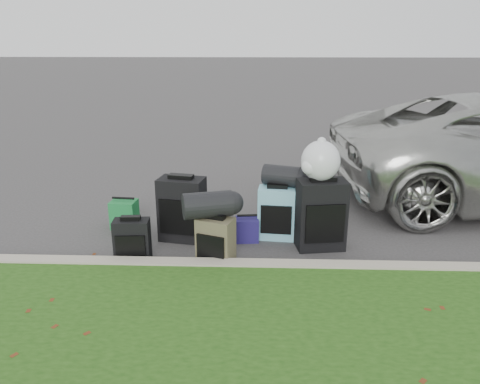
{
  "coord_description": "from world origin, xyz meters",
  "views": [
    {
      "loc": [
        0.12,
        -5.57,
        2.45
      ],
      "look_at": [
        -0.1,
        0.2,
        0.55
      ],
      "focal_mm": 35.0,
      "sensor_mm": 36.0,
      "label": 1
    }
  ],
  "objects_px": {
    "tote_navy": "(247,229)",
    "tote_green": "(124,214)",
    "suitcase_large_black_left": "(182,209)",
    "suitcase_olive": "(216,241)",
    "suitcase_teal": "(277,213)",
    "suitcase_large_black_right": "(321,215)",
    "suitcase_small_black": "(132,241)"
  },
  "relations": [
    {
      "from": "suitcase_small_black",
      "to": "tote_green",
      "type": "relative_size",
      "value": 1.32
    },
    {
      "from": "suitcase_large_black_left",
      "to": "suitcase_teal",
      "type": "relative_size",
      "value": 1.2
    },
    {
      "from": "suitcase_olive",
      "to": "tote_navy",
      "type": "xyz_separation_m",
      "value": [
        0.34,
        0.65,
        -0.12
      ]
    },
    {
      "from": "suitcase_small_black",
      "to": "suitcase_olive",
      "type": "relative_size",
      "value": 0.91
    },
    {
      "from": "suitcase_large_black_left",
      "to": "suitcase_teal",
      "type": "bearing_deg",
      "value": 15.07
    },
    {
      "from": "suitcase_teal",
      "to": "tote_green",
      "type": "relative_size",
      "value": 1.77
    },
    {
      "from": "suitcase_teal",
      "to": "suitcase_large_black_right",
      "type": "relative_size",
      "value": 0.78
    },
    {
      "from": "suitcase_small_black",
      "to": "tote_navy",
      "type": "bearing_deg",
      "value": 21.41
    },
    {
      "from": "suitcase_large_black_left",
      "to": "tote_green",
      "type": "distance_m",
      "value": 0.94
    },
    {
      "from": "suitcase_teal",
      "to": "suitcase_large_black_right",
      "type": "xyz_separation_m",
      "value": [
        0.52,
        -0.28,
        0.09
      ]
    },
    {
      "from": "suitcase_teal",
      "to": "suitcase_large_black_right",
      "type": "distance_m",
      "value": 0.6
    },
    {
      "from": "suitcase_small_black",
      "to": "suitcase_large_black_left",
      "type": "relative_size",
      "value": 0.62
    },
    {
      "from": "suitcase_olive",
      "to": "tote_green",
      "type": "relative_size",
      "value": 1.45
    },
    {
      "from": "suitcase_olive",
      "to": "tote_navy",
      "type": "relative_size",
      "value": 1.83
    },
    {
      "from": "tote_navy",
      "to": "tote_green",
      "type": "bearing_deg",
      "value": 161.82
    },
    {
      "from": "suitcase_olive",
      "to": "tote_green",
      "type": "height_order",
      "value": "suitcase_olive"
    },
    {
      "from": "suitcase_large_black_right",
      "to": "tote_navy",
      "type": "bearing_deg",
      "value": 160.69
    },
    {
      "from": "suitcase_large_black_left",
      "to": "suitcase_olive",
      "type": "distance_m",
      "value": 0.84
    },
    {
      "from": "suitcase_small_black",
      "to": "suitcase_large_black_right",
      "type": "xyz_separation_m",
      "value": [
        2.2,
        0.45,
        0.18
      ]
    },
    {
      "from": "suitcase_olive",
      "to": "suitcase_small_black",
      "type": "bearing_deg",
      "value": -161.75
    },
    {
      "from": "suitcase_large_black_left",
      "to": "suitcase_large_black_right",
      "type": "height_order",
      "value": "suitcase_large_black_right"
    },
    {
      "from": "suitcase_large_black_left",
      "to": "suitcase_large_black_right",
      "type": "xyz_separation_m",
      "value": [
        1.71,
        -0.19,
        0.02
      ]
    },
    {
      "from": "suitcase_large_black_left",
      "to": "tote_green",
      "type": "height_order",
      "value": "suitcase_large_black_left"
    },
    {
      "from": "suitcase_small_black",
      "to": "suitcase_teal",
      "type": "xyz_separation_m",
      "value": [
        1.68,
        0.73,
        0.08
      ]
    },
    {
      "from": "suitcase_large_black_left",
      "to": "tote_navy",
      "type": "distance_m",
      "value": 0.86
    },
    {
      "from": "suitcase_teal",
      "to": "tote_navy",
      "type": "distance_m",
      "value": 0.43
    },
    {
      "from": "suitcase_olive",
      "to": "suitcase_teal",
      "type": "height_order",
      "value": "suitcase_teal"
    },
    {
      "from": "suitcase_olive",
      "to": "suitcase_large_black_left",
      "type": "bearing_deg",
      "value": 145.69
    },
    {
      "from": "suitcase_teal",
      "to": "suitcase_small_black",
      "type": "bearing_deg",
      "value": -151.18
    },
    {
      "from": "suitcase_large_black_right",
      "to": "tote_green",
      "type": "distance_m",
      "value": 2.63
    },
    {
      "from": "suitcase_large_black_left",
      "to": "suitcase_olive",
      "type": "height_order",
      "value": "suitcase_large_black_left"
    },
    {
      "from": "suitcase_olive",
      "to": "tote_green",
      "type": "xyz_separation_m",
      "value": [
        -1.33,
        1.03,
        -0.09
      ]
    }
  ]
}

